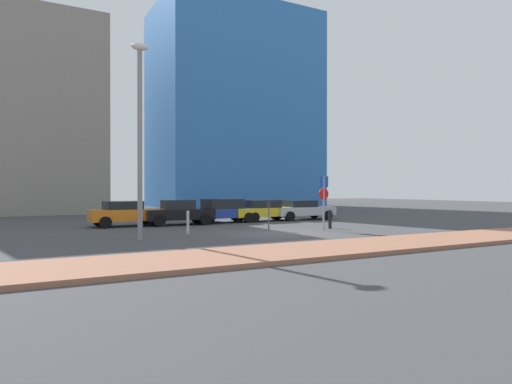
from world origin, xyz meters
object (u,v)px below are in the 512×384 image
parked_car_blue (225,210)px  parking_meter (269,212)px  traffic_bollard_mid (188,222)px  parked_car_black (179,212)px  parked_car_orange (126,213)px  traffic_bollard_near (330,219)px  parked_car_silver (302,209)px  street_lamp (140,126)px  parking_sign_post (324,196)px  parked_car_yellow (262,210)px

parked_car_blue → parking_meter: size_ratio=3.20×
traffic_bollard_mid → parked_car_black: bearing=76.2°
parked_car_orange → parked_car_blue: bearing=-0.7°
parked_car_blue → parked_car_orange: bearing=179.3°
parked_car_black → traffic_bollard_near: parked_car_black is taller
parked_car_silver → street_lamp: (-12.70, -6.91, 3.96)m
parked_car_orange → traffic_bollard_mid: (1.64, -5.73, -0.21)m
parked_car_silver → parking_meter: size_ratio=3.03×
traffic_bollard_mid → traffic_bollard_near: bearing=-6.4°
parked_car_blue → parking_sign_post: size_ratio=1.68×
parked_car_blue → street_lamp: 10.73m
parked_car_silver → street_lamp: street_lamp is taller
parked_car_blue → parked_car_yellow: 2.68m
parked_car_black → parked_car_blue: (3.14, 0.40, 0.03)m
parking_meter → parked_car_yellow: bearing=64.1°
street_lamp → traffic_bollard_near: 11.03m
parked_car_orange → parking_meter: parking_meter is taller
parked_car_black → parking_sign_post: size_ratio=1.45×
parked_car_yellow → street_lamp: 12.66m
parking_sign_post → parked_car_silver: bearing=63.8°
parking_sign_post → street_lamp: 9.71m
parked_car_silver → parking_sign_post: size_ratio=1.59×
parked_car_silver → parked_car_blue: bearing=177.7°
parked_car_black → parking_meter: 6.07m
parking_meter → traffic_bollard_mid: (-4.37, -0.02, -0.40)m
parked_car_orange → street_lamp: street_lamp is taller
parking_meter → parked_car_blue: bearing=89.3°
parked_car_black → street_lamp: bearing=-119.8°
parked_car_black → parked_car_orange: bearing=170.7°
parked_car_black → traffic_bollard_mid: parked_car_black is taller
parked_car_black → parked_car_silver: 8.83m
parked_car_yellow → street_lamp: bearing=-143.6°
parked_car_silver → parking_sign_post: parking_sign_post is taller
street_lamp → parked_car_blue: bearing=45.5°
parked_car_blue → traffic_bollard_near: (3.19, -6.52, -0.28)m
parked_car_orange → parked_car_silver: 11.76m
parked_car_blue → parked_car_black: bearing=-172.7°
parked_car_blue → parking_sign_post: parking_sign_post is taller
parked_car_black → traffic_bollard_mid: size_ratio=3.69×
parked_car_blue → parked_car_yellow: size_ratio=1.01×
parked_car_blue → parked_car_silver: bearing=-2.3°
parked_car_orange → street_lamp: (-0.94, -7.22, 3.92)m
street_lamp → traffic_bollard_near: bearing=3.5°
parked_car_orange → parked_car_yellow: bearing=-0.5°
parked_car_blue → street_lamp: size_ratio=0.58×
parked_car_blue → traffic_bollard_near: bearing=-63.9°
parked_car_blue → parked_car_yellow: (2.68, -0.00, -0.04)m
traffic_bollard_mid → parked_car_yellow: bearing=38.5°
parking_meter → street_lamp: size_ratio=0.18×
parked_car_yellow → traffic_bollard_near: parked_car_yellow is taller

